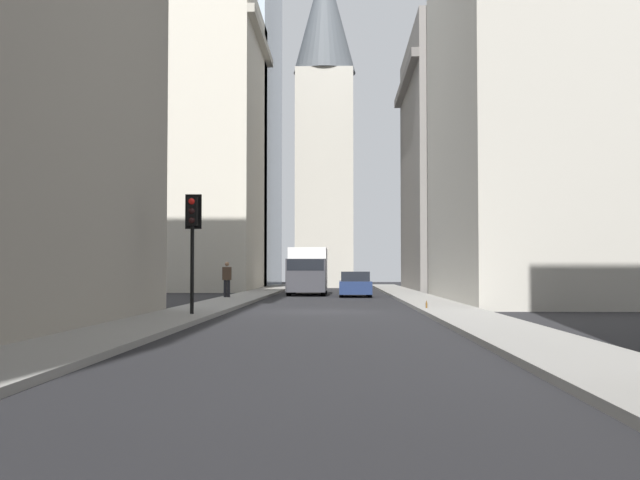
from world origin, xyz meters
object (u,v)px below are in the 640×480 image
(delivery_truck, at_px, (308,271))
(traffic_light_foreground, at_px, (192,226))
(pedestrian, at_px, (227,278))
(sedan_navy, at_px, (355,285))
(discarded_bottle, at_px, (426,305))

(delivery_truck, bearing_deg, traffic_light_foreground, 173.24)
(delivery_truck, relative_size, pedestrian, 3.64)
(sedan_navy, xyz_separation_m, discarded_bottle, (-15.60, -2.28, -0.42))
(sedan_navy, distance_m, traffic_light_foreground, 20.34)
(delivery_truck, height_order, traffic_light_foreground, traffic_light_foreground)
(pedestrian, distance_m, discarded_bottle, 14.05)
(sedan_navy, relative_size, pedestrian, 2.42)
(sedan_navy, distance_m, discarded_bottle, 15.77)
(pedestrian, bearing_deg, traffic_light_foreground, -175.80)
(pedestrian, bearing_deg, discarded_bottle, -140.95)
(delivery_truck, distance_m, sedan_navy, 4.22)
(traffic_light_foreground, xyz_separation_m, discarded_bottle, (3.86, -7.75, -2.66))
(traffic_light_foreground, bearing_deg, delivery_truck, -6.76)
(discarded_bottle, bearing_deg, pedestrian, 39.05)
(delivery_truck, relative_size, traffic_light_foreground, 1.71)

